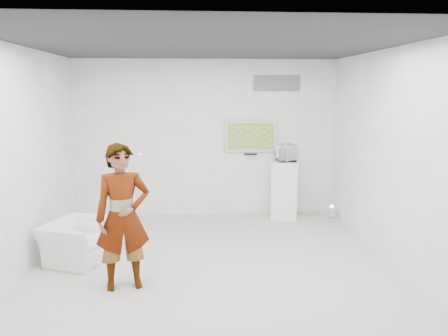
# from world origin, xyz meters

# --- Properties ---
(room) EXTENTS (5.01, 5.01, 3.00)m
(room) POSITION_xyz_m (0.00, 0.00, 1.50)
(room) COLOR #BBB6AB
(room) RESTS_ON ground
(tv) EXTENTS (1.00, 0.08, 0.60)m
(tv) POSITION_xyz_m (0.85, 2.45, 1.55)
(tv) COLOR #BBBCC0
(tv) RESTS_ON room
(logo_decal) EXTENTS (0.90, 0.02, 0.30)m
(logo_decal) POSITION_xyz_m (1.35, 2.49, 2.55)
(logo_decal) COLOR slate
(logo_decal) RESTS_ON room
(person) EXTENTS (0.74, 0.57, 1.80)m
(person) POSITION_xyz_m (-1.11, -0.70, 0.90)
(person) COLOR silver
(person) RESTS_ON room
(armchair) EXTENTS (1.06, 1.12, 0.58)m
(armchair) POSITION_xyz_m (-1.92, 0.20, 0.29)
(armchair) COLOR silver
(armchair) RESTS_ON room
(pedestal) EXTENTS (0.66, 0.66, 1.10)m
(pedestal) POSITION_xyz_m (1.48, 2.12, 0.55)
(pedestal) COLOR white
(pedestal) RESTS_ON room
(floor_uplight) EXTENTS (0.24, 0.24, 0.28)m
(floor_uplight) POSITION_xyz_m (2.33, 1.89, 0.14)
(floor_uplight) COLOR white
(floor_uplight) RESTS_ON room
(vitrine) EXTENTS (0.37, 0.37, 0.32)m
(vitrine) POSITION_xyz_m (1.48, 2.12, 1.26)
(vitrine) COLOR white
(vitrine) RESTS_ON pedestal
(console) EXTENTS (0.06, 0.16, 0.22)m
(console) POSITION_xyz_m (1.48, 2.12, 1.21)
(console) COLOR white
(console) RESTS_ON pedestal
(wii_remote) EXTENTS (0.06, 0.14, 0.03)m
(wii_remote) POSITION_xyz_m (-0.90, -0.49, 1.62)
(wii_remote) COLOR white
(wii_remote) RESTS_ON person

